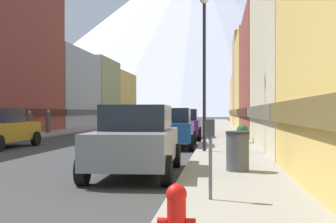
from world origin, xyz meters
TOP-DOWN VIEW (x-y plane):
  - sidewalk_left at (-6.25, 35.00)m, footprint 2.50×100.00m
  - sidewalk_right at (6.25, 35.00)m, footprint 2.50×100.00m
  - storefront_left_3 at (-11.70, 38.27)m, footprint 8.69×11.51m
  - storefront_left_4 at (-11.05, 49.00)m, footprint 7.39×9.50m
  - storefront_left_5 at (-11.75, 59.53)m, footprint 8.80×11.43m
  - storefront_right_2 at (11.93, 25.18)m, footprint 9.16×11.25m
  - storefront_right_3 at (12.41, 35.87)m, footprint 10.11×9.71m
  - storefront_right_4 at (10.68, 44.95)m, footprint 6.66×8.19m
  - storefront_right_5 at (10.99, 55.01)m, footprint 7.28×10.79m
  - car_right_0 at (3.80, 6.82)m, footprint 2.20×4.46m
  - car_right_1 at (3.80, 15.22)m, footprint 2.17×4.45m
  - car_right_2 at (3.80, 21.51)m, footprint 2.17×4.45m
  - fire_hydrant_near at (5.45, 0.45)m, footprint 0.40×0.22m
  - parking_meter_near at (5.75, 3.17)m, footprint 0.14×0.10m
  - trash_bin_right at (6.35, 6.74)m, footprint 0.59×0.59m
  - potted_plant_0 at (7.00, 16.74)m, footprint 0.56×0.56m
  - pedestrian_1 at (-6.25, 25.58)m, footprint 0.36×0.36m
  - pedestrian_2 at (-6.25, 22.53)m, footprint 0.36×0.36m
  - streetlamp_right at (5.35, 12.08)m, footprint 0.36×0.36m
  - mountain_backdrop at (-7.22, 260.00)m, footprint 243.29×243.29m

SIDE VIEW (x-z plane):
  - sidewalk_left at x=-6.25m, z-range 0.00..0.15m
  - sidewalk_right at x=6.25m, z-range 0.00..0.15m
  - fire_hydrant_near at x=5.45m, z-range 0.17..0.88m
  - potted_plant_0 at x=7.00m, z-range 0.18..1.04m
  - trash_bin_right at x=6.35m, z-range 0.15..1.13m
  - pedestrian_2 at x=-6.25m, z-range 0.08..1.64m
  - car_right_0 at x=3.80m, z-range 0.01..1.79m
  - car_right_1 at x=3.80m, z-range 0.01..1.79m
  - car_right_2 at x=3.80m, z-range 0.01..1.79m
  - pedestrian_1 at x=-6.25m, z-range 0.09..1.73m
  - parking_meter_near at x=5.75m, z-range 0.35..1.68m
  - storefront_right_5 at x=10.99m, z-range -0.12..6.14m
  - storefront_left_5 at x=-11.75m, z-range -0.14..7.40m
  - storefront_left_3 at x=-11.70m, z-range -0.14..7.70m
  - storefront_right_2 at x=11.93m, z-range -0.15..7.90m
  - storefront_left_4 at x=-11.05m, z-range -0.15..8.11m
  - streetlamp_right at x=5.35m, z-range 1.06..6.92m
  - storefront_right_3 at x=12.41m, z-range -0.15..8.45m
  - storefront_right_4 at x=10.68m, z-range -0.17..9.94m
  - mountain_backdrop at x=-7.22m, z-range 0.00..102.31m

